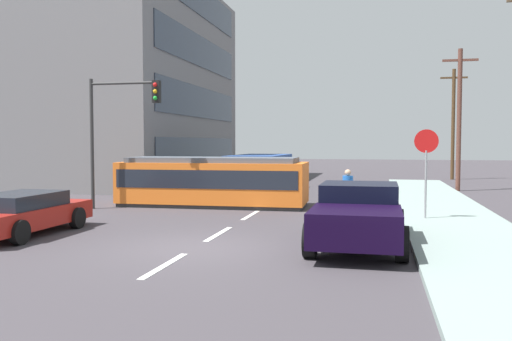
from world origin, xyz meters
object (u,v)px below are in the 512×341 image
stop_sign (426,155)px  utility_pole_far (453,122)px  parked_sedan_mid (181,182)px  parked_sedan_far (217,175)px  pickup_truck_parked (358,215)px  utility_pole_mid (459,117)px  streetcar_tram (213,181)px  traffic_light_mast (119,118)px  city_bus (260,171)px  parked_sedan_near (22,213)px  pedestrian_crossing (348,190)px  parked_sedan_furthest (244,170)px

stop_sign → utility_pole_far: (3.63, 21.31, 1.81)m
parked_sedan_mid → parked_sedan_far: size_ratio=0.88×
parked_sedan_far → stop_sign: 17.32m
pickup_truck_parked → stop_sign: size_ratio=1.74×
utility_pole_mid → streetcar_tram: bearing=-139.4°
traffic_light_mast → parked_sedan_far: bearing=88.9°
parked_sedan_far → utility_pole_mid: utility_pole_mid is taller
city_bus → parked_sedan_near: size_ratio=1.27×
traffic_light_mast → utility_pole_mid: utility_pole_mid is taller
pedestrian_crossing → utility_pole_mid: (5.22, 11.57, 3.00)m
streetcar_tram → parked_sedan_near: bearing=-112.3°
city_bus → traffic_light_mast: traffic_light_mast is taller
pedestrian_crossing → parked_sedan_mid: (-8.43, 6.27, -0.32)m
parked_sedan_furthest → utility_pole_mid: (13.52, -7.01, 3.32)m
parked_sedan_furthest → stop_sign: stop_sign is taller
parked_sedan_near → parked_sedan_furthest: size_ratio=1.11×
stop_sign → utility_pole_mid: 12.53m
parked_sedan_near → parked_sedan_far: same height
parked_sedan_far → pickup_truck_parked: bearing=-63.3°
parked_sedan_furthest → stop_sign: bearing=-60.5°
city_bus → parked_sedan_mid: bearing=-141.0°
pedestrian_crossing → traffic_light_mast: traffic_light_mast is taller
parked_sedan_mid → parked_sedan_furthest: size_ratio=0.99×
parked_sedan_furthest → stop_sign: 22.02m
city_bus → parked_sedan_far: 5.11m
utility_pole_far → city_bus: bearing=-133.6°
pickup_truck_parked → parked_sedan_far: size_ratio=1.09×
streetcar_tram → utility_pole_mid: bearing=40.6°
parked_sedan_furthest → parked_sedan_near: bearing=-91.1°
city_bus → stop_sign: 12.23m
stop_sign → parked_sedan_near: bearing=-156.3°
pickup_truck_parked → utility_pole_mid: 17.68m
city_bus → parked_sedan_furthest: bearing=108.7°
utility_pole_far → stop_sign: bearing=-99.7°
pedestrian_crossing → stop_sign: bearing=-12.2°
pedestrian_crossing → parked_sedan_near: size_ratio=0.37×
city_bus → traffic_light_mast: (-3.69, -8.63, 2.44)m
stop_sign → utility_pole_mid: utility_pole_mid is taller
pedestrian_crossing → utility_pole_far: 21.88m
parked_sedan_far → utility_pole_far: 17.04m
stop_sign → utility_pole_far: size_ratio=0.38×
parked_sedan_near → utility_pole_far: 30.38m
streetcar_tram → utility_pole_far: utility_pole_far is taller
utility_pole_far → parked_sedan_far: bearing=-151.3°
stop_sign → utility_pole_mid: size_ratio=0.38×
parked_sedan_far → traffic_light_mast: (-0.24, -12.37, 2.93)m
parked_sedan_mid → parked_sedan_furthest: same height
streetcar_tram → parked_sedan_mid: 4.91m
stop_sign → parked_sedan_furthest: bearing=119.5°
pickup_truck_parked → parked_sedan_near: bearing=-178.1°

